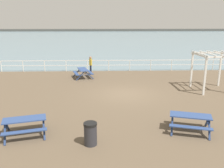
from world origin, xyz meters
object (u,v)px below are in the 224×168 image
Objects in this scene: picnic_table_near_left at (83,71)px; litter_bin at (90,134)px; lattice_pergola at (214,63)px; visitor at (91,64)px; picnic_table_mid_centre at (25,123)px; picnic_table_near_right at (190,119)px.

litter_bin reaches higher than picnic_table_near_left.
visitor is at bearing 145.38° from lattice_pergola.
picnic_table_mid_centre is at bearing -151.91° from lattice_pergola.
picnic_table_near_right is 2.26× the size of litter_bin.
lattice_pergola is at bearing 16.02° from picnic_table_mid_centre.
picnic_table_near_left is at bearing 66.62° from picnic_table_mid_centre.
picnic_table_near_right is 13.11m from visitor.
picnic_table_near_right is at bearing -123.28° from lattice_pergola.
litter_bin is (0.65, -13.18, -0.47)m from visitor.
picnic_table_near_right is 0.80× the size of lattice_pergola.
picnic_table_near_right is 1.01× the size of picnic_table_mid_centre.
picnic_table_mid_centre is 2.23× the size of litter_bin.
lattice_pergola is at bearing 42.48° from litter_bin.
picnic_table_mid_centre is 0.79× the size of lattice_pergola.
picnic_table_near_right is 4.58m from litter_bin.
visitor is (0.59, 1.42, 0.36)m from picnic_table_near_left.
lattice_pergola reaches higher than picnic_table_mid_centre.
visitor is at bearing 64.91° from picnic_table_mid_centre.
picnic_table_near_left is 1.58m from visitor.
lattice_pergola reaches higher than picnic_table_near_right.
picnic_table_mid_centre is at bearing -113.02° from visitor.
lattice_pergola reaches higher than picnic_table_near_left.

